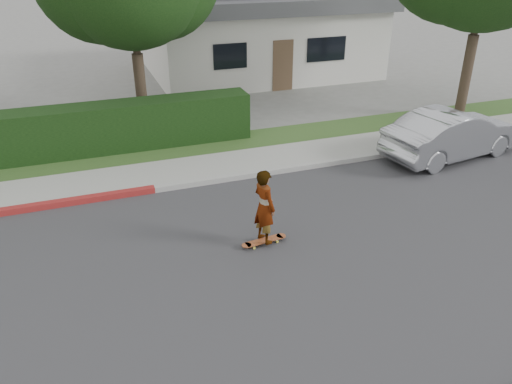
% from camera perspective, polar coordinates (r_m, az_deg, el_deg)
% --- Properties ---
extents(ground, '(120.00, 120.00, 0.00)m').
position_cam_1_polar(ground, '(9.40, -13.37, -11.54)').
color(ground, slate).
rests_on(ground, ground).
extents(road, '(60.00, 8.00, 0.01)m').
position_cam_1_polar(road, '(9.40, -13.37, -11.51)').
color(road, '#2D2D30').
rests_on(road, ground).
extents(curb_far, '(60.00, 0.20, 0.15)m').
position_cam_1_polar(curb_far, '(12.87, -15.91, -0.36)').
color(curb_far, '#9E9E99').
rests_on(curb_far, ground).
extents(sidewalk_far, '(60.00, 1.60, 0.12)m').
position_cam_1_polar(sidewalk_far, '(13.69, -16.26, 1.20)').
color(sidewalk_far, gray).
rests_on(sidewalk_far, ground).
extents(planting_strip, '(60.00, 1.60, 0.10)m').
position_cam_1_polar(planting_strip, '(15.16, -16.81, 3.60)').
color(planting_strip, '#2D4C1E').
rests_on(planting_strip, ground).
extents(house, '(10.60, 8.60, 4.30)m').
position_cam_1_polar(house, '(25.19, -0.13, 18.46)').
color(house, beige).
rests_on(house, ground).
extents(skateboard, '(1.04, 0.32, 0.09)m').
position_cam_1_polar(skateboard, '(10.52, 0.93, -5.59)').
color(skateboard, gold).
rests_on(skateboard, ground).
extents(skateboarder, '(0.53, 0.67, 1.61)m').
position_cam_1_polar(skateboarder, '(10.10, 0.97, -1.67)').
color(skateboarder, white).
rests_on(skateboarder, skateboard).
extents(car_silver, '(4.51, 2.15, 1.43)m').
position_cam_1_polar(car_silver, '(15.66, 21.54, 6.20)').
color(car_silver, '#B7B9BE').
rests_on(car_silver, ground).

